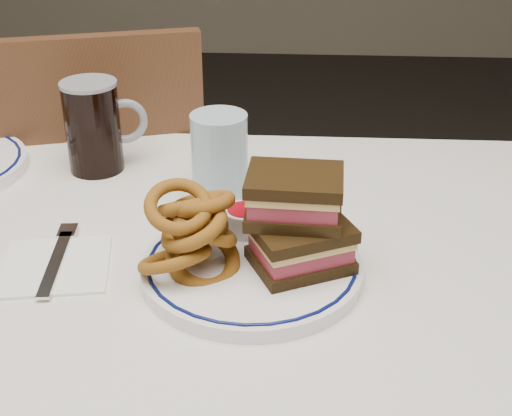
# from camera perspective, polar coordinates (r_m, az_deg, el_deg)

# --- Properties ---
(dining_table) EXTENTS (1.27, 0.87, 0.75)m
(dining_table) POSITION_cam_1_polar(r_m,az_deg,el_deg) (0.95, -12.94, -10.00)
(dining_table) COLOR silver
(dining_table) RESTS_ON floor
(chair_far) EXTENTS (0.53, 0.53, 0.93)m
(chair_far) POSITION_cam_1_polar(r_m,az_deg,el_deg) (1.48, -12.83, -1.62)
(chair_far) COLOR #3F2214
(chair_far) RESTS_ON floor
(main_plate) EXTENTS (0.27, 0.27, 0.02)m
(main_plate) POSITION_cam_1_polar(r_m,az_deg,el_deg) (0.85, -0.33, -4.70)
(main_plate) COLOR white
(main_plate) RESTS_ON dining_table
(reuben_sandwich) EXTENTS (0.14, 0.12, 0.11)m
(reuben_sandwich) POSITION_cam_1_polar(r_m,az_deg,el_deg) (0.82, 3.35, -1.01)
(reuben_sandwich) COLOR black
(reuben_sandwich) RESTS_ON main_plate
(onion_rings_main) EXTENTS (0.13, 0.13, 0.14)m
(onion_rings_main) POSITION_cam_1_polar(r_m,az_deg,el_deg) (0.83, -5.05, -1.77)
(onion_rings_main) COLOR #67360D
(onion_rings_main) RESTS_ON main_plate
(ketchup_ramekin) EXTENTS (0.05, 0.05, 0.03)m
(ketchup_ramekin) POSITION_cam_1_polar(r_m,az_deg,el_deg) (0.90, -0.91, -0.87)
(ketchup_ramekin) COLOR white
(ketchup_ramekin) RESTS_ON main_plate
(beer_mug) EXTENTS (0.12, 0.09, 0.14)m
(beer_mug) POSITION_cam_1_polar(r_m,az_deg,el_deg) (1.12, -12.77, 6.45)
(beer_mug) COLOR black
(beer_mug) RESTS_ON dining_table
(water_glass) EXTENTS (0.08, 0.08, 0.13)m
(water_glass) POSITION_cam_1_polar(r_m,az_deg,el_deg) (1.01, -2.93, 4.09)
(water_glass) COLOR #A6C6D7
(water_glass) RESTS_ON dining_table
(napkin_fork) EXTENTS (0.15, 0.17, 0.01)m
(napkin_fork) POSITION_cam_1_polar(r_m,az_deg,el_deg) (0.91, -15.69, -4.34)
(napkin_fork) COLOR white
(napkin_fork) RESTS_ON dining_table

